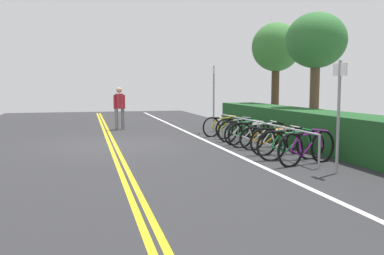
# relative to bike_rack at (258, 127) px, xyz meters

# --- Properties ---
(ground_plane) EXTENTS (32.73, 11.53, 0.05)m
(ground_plane) POSITION_rel_bike_rack_xyz_m (-1.44, -4.01, -0.59)
(ground_plane) COLOR #2B2B2D
(centre_line_yellow_inner) EXTENTS (29.46, 0.10, 0.00)m
(centre_line_yellow_inner) POSITION_rel_bike_rack_xyz_m (-1.44, -4.09, -0.57)
(centre_line_yellow_inner) COLOR gold
(centre_line_yellow_inner) RESTS_ON ground_plane
(centre_line_yellow_outer) EXTENTS (29.46, 0.10, 0.00)m
(centre_line_yellow_outer) POSITION_rel_bike_rack_xyz_m (-1.44, -3.93, -0.57)
(centre_line_yellow_outer) COLOR gold
(centre_line_yellow_outer) RESTS_ON ground_plane
(bike_lane_stripe_white) EXTENTS (29.46, 0.12, 0.00)m
(bike_lane_stripe_white) POSITION_rel_bike_rack_xyz_m (-1.44, -1.07, -0.57)
(bike_lane_stripe_white) COLOR white
(bike_lane_stripe_white) RESTS_ON ground_plane
(bike_rack) EXTENTS (6.57, 0.05, 0.74)m
(bike_rack) POSITION_rel_bike_rack_xyz_m (0.00, 0.00, 0.00)
(bike_rack) COLOR #9EA0A5
(bike_rack) RESTS_ON ground_plane
(bicycle_0) EXTENTS (0.64, 1.63, 0.73)m
(bicycle_0) POSITION_rel_bike_rack_xyz_m (-2.79, -0.13, -0.23)
(bicycle_0) COLOR black
(bicycle_0) RESTS_ON ground_plane
(bicycle_1) EXTENTS (0.58, 1.65, 0.72)m
(bicycle_1) POSITION_rel_bike_rack_xyz_m (-2.11, 0.14, -0.23)
(bicycle_1) COLOR black
(bicycle_1) RESTS_ON ground_plane
(bicycle_2) EXTENTS (0.46, 1.69, 0.71)m
(bicycle_2) POSITION_rel_bike_rack_xyz_m (-1.30, 0.02, -0.24)
(bicycle_2) COLOR black
(bicycle_2) RESTS_ON ground_plane
(bicycle_3) EXTENTS (0.63, 1.69, 0.71)m
(bicycle_3) POSITION_rel_bike_rack_xyz_m (-0.73, -0.02, -0.24)
(bicycle_3) COLOR black
(bicycle_3) RESTS_ON ground_plane
(bicycle_4) EXTENTS (0.46, 1.84, 0.77)m
(bicycle_4) POSITION_rel_bike_rack_xyz_m (0.04, 0.01, -0.21)
(bicycle_4) COLOR black
(bicycle_4) RESTS_ON ground_plane
(bicycle_5) EXTENTS (0.66, 1.56, 0.69)m
(bicycle_5) POSITION_rel_bike_rack_xyz_m (0.67, 0.06, -0.25)
(bicycle_5) COLOR black
(bicycle_5) RESTS_ON ground_plane
(bicycle_6) EXTENTS (0.46, 1.71, 0.75)m
(bicycle_6) POSITION_rel_bike_rack_xyz_m (1.37, 0.05, -0.22)
(bicycle_6) COLOR black
(bicycle_6) RESTS_ON ground_plane
(bicycle_7) EXTENTS (0.46, 1.73, 0.76)m
(bicycle_7) POSITION_rel_bike_rack_xyz_m (2.14, -0.07, -0.22)
(bicycle_7) COLOR black
(bicycle_7) RESTS_ON ground_plane
(bicycle_8) EXTENTS (0.66, 1.72, 0.79)m
(bicycle_8) POSITION_rel_bike_rack_xyz_m (2.74, 0.01, -0.20)
(bicycle_8) COLOR black
(bicycle_8) RESTS_ON ground_plane
(pedestrian) EXTENTS (0.32, 0.47, 1.69)m
(pedestrian) POSITION_rel_bike_rack_xyz_m (-5.77, -3.46, 0.40)
(pedestrian) COLOR slate
(pedestrian) RESTS_ON ground_plane
(sign_post_near) EXTENTS (0.36, 0.10, 2.48)m
(sign_post_near) POSITION_rel_bike_rack_xyz_m (-3.90, -0.12, 0.91)
(sign_post_near) COLOR gray
(sign_post_near) RESTS_ON ground_plane
(sign_post_far) EXTENTS (0.36, 0.09, 2.24)m
(sign_post_far) POSITION_rel_bike_rack_xyz_m (3.77, 0.09, 0.78)
(sign_post_far) COLOR gray
(sign_post_far) RESTS_ON ground_plane
(hedge_backdrop) EXTENTS (15.52, 1.39, 1.01)m
(hedge_backdrop) POSITION_rel_bike_rack_xyz_m (1.50, 1.70, -0.06)
(hedge_backdrop) COLOR #1C4C21
(hedge_backdrop) RESTS_ON ground_plane
(tree_near_left) EXTENTS (2.05, 2.05, 4.42)m
(tree_near_left) POSITION_rel_bike_rack_xyz_m (-5.57, 3.16, 2.75)
(tree_near_left) COLOR #473323
(tree_near_left) RESTS_ON ground_plane
(tree_mid) EXTENTS (2.03, 2.03, 4.19)m
(tree_mid) POSITION_rel_bike_rack_xyz_m (-1.76, 2.80, 2.63)
(tree_mid) COLOR brown
(tree_mid) RESTS_ON ground_plane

